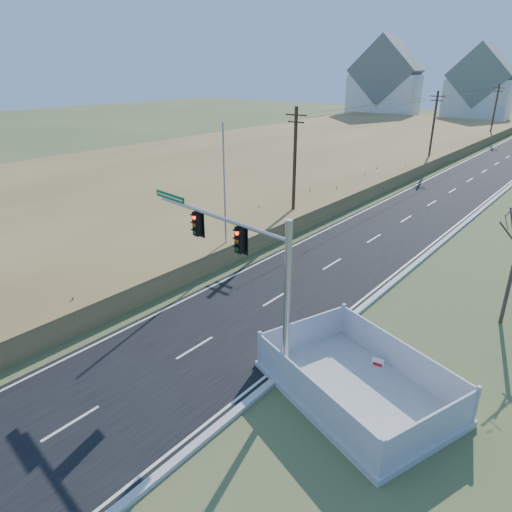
{
  "coord_description": "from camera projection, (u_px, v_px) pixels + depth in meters",
  "views": [
    {
      "loc": [
        12.91,
        -13.63,
        11.59
      ],
      "look_at": [
        0.48,
        1.73,
        3.4
      ],
      "focal_mm": 32.0,
      "sensor_mm": 36.0,
      "label": 1
    }
  ],
  "objects": [
    {
      "name": "traffic_signal_mast",
      "position": [
        252.0,
        273.0,
        17.69
      ],
      "size": [
        8.49,
        1.32,
        6.8
      ],
      "rotation": [
        0.0,
        0.0,
        -0.12
      ],
      "color": "#9EA0A5",
      "rests_on": "ground"
    },
    {
      "name": "utility_pole_near",
      "position": [
        295.0,
        166.0,
        34.49
      ],
      "size": [
        1.8,
        0.26,
        9.0
      ],
      "color": "#422D1E",
      "rests_on": "ground"
    },
    {
      "name": "reed_marsh",
      "position": [
        292.0,
        151.0,
        64.15
      ],
      "size": [
        38.0,
        110.0,
        1.3
      ],
      "primitive_type": "cube",
      "color": "#A4854A",
      "rests_on": "ground"
    },
    {
      "name": "ground",
      "position": [
        225.0,
        330.0,
        21.73
      ],
      "size": [
        260.0,
        260.0,
        0.0
      ],
      "primitive_type": "plane",
      "color": "#415629",
      "rests_on": "ground"
    },
    {
      "name": "road",
      "position": [
        493.0,
        166.0,
        57.63
      ],
      "size": [
        8.0,
        180.0,
        0.06
      ],
      "primitive_type": "cube",
      "color": "black",
      "rests_on": "ground"
    },
    {
      "name": "fence_enclosure",
      "position": [
        356.0,
        388.0,
        17.37
      ],
      "size": [
        8.23,
        6.86,
        1.61
      ],
      "rotation": [
        0.0,
        0.0,
        -0.34
      ],
      "color": "#B7B5AD",
      "rests_on": "ground"
    },
    {
      "name": "condo_nw",
      "position": [
        385.0,
        84.0,
        112.68
      ],
      "size": [
        17.69,
        13.38,
        19.05
      ],
      "rotation": [
        0.0,
        0.0,
        0.14
      ],
      "color": "white",
      "rests_on": "ground"
    },
    {
      "name": "flagpole",
      "position": [
        225.0,
        210.0,
        28.13
      ],
      "size": [
        0.39,
        0.39,
        8.69
      ],
      "color": "#B7B5AD",
      "rests_on": "ground"
    },
    {
      "name": "utility_pole_far",
      "position": [
        494.0,
        111.0,
        77.58
      ],
      "size": [
        1.8,
        0.26,
        9.0
      ],
      "color": "#422D1E",
      "rests_on": "ground"
    },
    {
      "name": "open_sign",
      "position": [
        378.0,
        364.0,
        18.7
      ],
      "size": [
        0.48,
        0.12,
        0.59
      ],
      "rotation": [
        0.0,
        0.0,
        0.13
      ],
      "color": "white",
      "rests_on": "ground"
    },
    {
      "name": "condo_nnw",
      "position": [
        479.0,
        89.0,
        107.1
      ],
      "size": [
        14.93,
        11.17,
        17.03
      ],
      "rotation": [
        0.0,
        0.0,
        0.07
      ],
      "color": "white",
      "rests_on": "ground"
    },
    {
      "name": "utility_pole_mid",
      "position": [
        433.0,
        128.0,
        56.03
      ],
      "size": [
        1.8,
        0.26,
        9.0
      ],
      "color": "#422D1E",
      "rests_on": "ground"
    }
  ]
}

